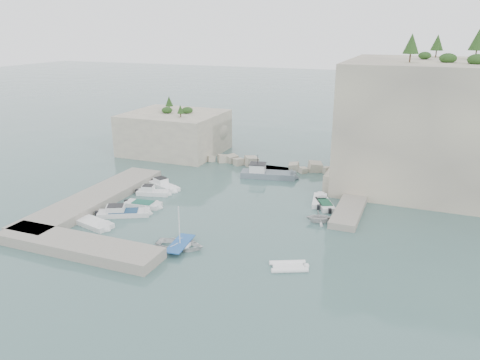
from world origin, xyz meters
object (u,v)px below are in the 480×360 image
at_px(rowboat, 180,248).
at_px(tender_east_b, 325,207).
at_px(motorboat_c, 143,207).
at_px(inflatable_dinghy, 288,268).
at_px(motorboat_e, 95,226).
at_px(motorboat_a, 164,188).
at_px(motorboat_b, 153,195).
at_px(motorboat_d, 124,215).
at_px(tender_east_a, 319,222).
at_px(tender_east_d, 338,191).
at_px(tender_east_c, 319,203).
at_px(work_boat, 268,177).

distance_m(rowboat, tender_east_b, 20.10).
xyz_separation_m(motorboat_c, inflatable_dinghy, (21.13, -8.28, 0.00)).
bearing_deg(motorboat_e, tender_east_b, 48.41).
bearing_deg(tender_east_b, motorboat_a, 66.52).
xyz_separation_m(motorboat_b, motorboat_c, (1.14, -4.16, 0.00)).
distance_m(motorboat_d, tender_east_a, 22.88).
xyz_separation_m(motorboat_c, rowboat, (9.79, -8.36, 0.00)).
bearing_deg(tender_east_a, motorboat_c, 79.44).
relative_size(motorboat_a, tender_east_a, 1.93).
bearing_deg(tender_east_d, tender_east_b, -158.25).
height_order(motorboat_b, tender_east_d, tender_east_d).
distance_m(inflatable_dinghy, tender_east_d, 22.94).
distance_m(motorboat_a, motorboat_d, 10.38).
xyz_separation_m(tender_east_b, tender_east_c, (-0.93, 1.07, 0.00)).
height_order(motorboat_c, tender_east_b, same).
bearing_deg(work_boat, motorboat_e, -129.05).
bearing_deg(motorboat_a, motorboat_e, -67.03).
height_order(motorboat_e, tender_east_d, tender_east_d).
distance_m(tender_east_c, work_boat, 12.05).
height_order(motorboat_c, work_boat, work_boat).
height_order(motorboat_a, work_boat, work_boat).
xyz_separation_m(motorboat_d, motorboat_e, (-1.25, -3.82, 0.00)).
bearing_deg(motorboat_e, tender_east_d, 57.35).
bearing_deg(motorboat_b, tender_east_a, -17.18).
bearing_deg(motorboat_d, tender_east_a, -10.52).
height_order(rowboat, tender_east_b, rowboat).
height_order(motorboat_d, tender_east_b, motorboat_d).
distance_m(tender_east_b, tender_east_d, 6.34).
xyz_separation_m(motorboat_c, tender_east_c, (20.06, 9.40, 0.00)).
relative_size(motorboat_d, inflatable_dinghy, 1.77).
relative_size(motorboat_b, tender_east_d, 1.11).
bearing_deg(tender_east_d, motorboat_d, 155.43).
bearing_deg(inflatable_dinghy, tender_east_d, 64.04).
height_order(rowboat, tender_east_c, rowboat).
xyz_separation_m(motorboat_a, tender_east_d, (22.67, 7.57, 0.00)).
distance_m(motorboat_d, tender_east_b, 24.46).
relative_size(motorboat_c, inflatable_dinghy, 1.34).
bearing_deg(motorboat_e, motorboat_a, 101.82).
bearing_deg(tender_east_b, tender_east_c, 14.21).
xyz_separation_m(rowboat, tender_east_d, (11.70, 23.01, 0.00)).
bearing_deg(motorboat_c, work_boat, 52.47).
relative_size(tender_east_c, tender_east_d, 1.21).
bearing_deg(tender_east_b, rowboat, 119.43).
relative_size(motorboat_d, work_boat, 0.75).
height_order(tender_east_a, tender_east_c, tender_east_a).
height_order(tender_east_a, tender_east_d, tender_east_d).
bearing_deg(rowboat, tender_east_a, -51.18).
xyz_separation_m(motorboat_a, motorboat_e, (-0.61, -14.18, 0.00)).
bearing_deg(motorboat_b, motorboat_c, -89.67).
bearing_deg(motorboat_d, tender_east_b, 1.09).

